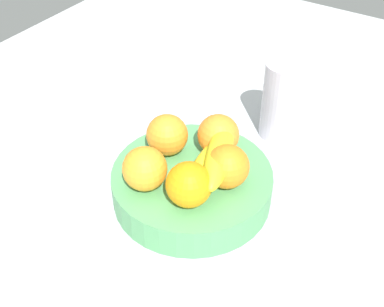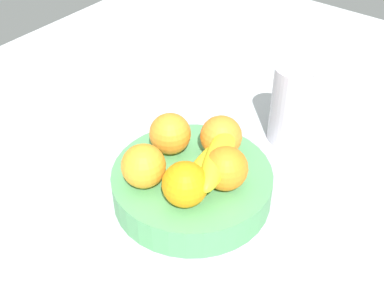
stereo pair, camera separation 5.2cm
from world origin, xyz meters
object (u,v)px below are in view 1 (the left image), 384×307
object	(u,v)px
orange_center	(227,166)
jar_lid	(305,126)
orange_back_right	(167,135)
fruit_bowl	(192,185)
orange_front_right	(189,185)
thermos_tumbler	(281,100)
orange_front_left	(145,169)
orange_back_left	(218,135)
banana_bunch	(213,159)

from	to	relation	value
orange_center	jar_lid	bearing A→B (deg)	-5.43
orange_back_right	jar_lid	size ratio (longest dim) A/B	1.11
jar_lid	fruit_bowl	bearing A→B (deg)	163.11
orange_front_right	thermos_tumbler	bearing A→B (deg)	-2.15
orange_front_left	orange_back_right	world-z (taller)	same
fruit_bowl	orange_back_right	world-z (taller)	orange_back_right
orange_back_left	thermos_tumbler	distance (cm)	17.40
orange_back_left	banana_bunch	xyz separation A→B (cm)	(-5.30, -2.24, -0.41)
orange_center	orange_back_left	xyz separation A→B (cm)	(6.18, 5.18, 0.00)
banana_bunch	jar_lid	bearing A→B (deg)	-11.84
orange_front_left	orange_back_right	size ratio (longest dim) A/B	1.00
orange_front_right	thermos_tumbler	distance (cm)	29.82
orange_front_left	jar_lid	world-z (taller)	orange_front_left
orange_back_right	thermos_tumbler	world-z (taller)	thermos_tumbler
orange_center	thermos_tumbler	world-z (taller)	thermos_tumbler
orange_front_left	thermos_tumbler	world-z (taller)	thermos_tumbler
orange_center	banana_bunch	bearing A→B (deg)	73.28
fruit_bowl	thermos_tumbler	size ratio (longest dim) A/B	1.71
jar_lid	orange_front_left	bearing A→B (deg)	159.44
orange_center	orange_back_right	world-z (taller)	same
orange_front_right	fruit_bowl	bearing A→B (deg)	28.82
orange_front_left	jar_lid	distance (cm)	37.80
orange_center	banana_bunch	size ratio (longest dim) A/B	0.39
thermos_tumbler	orange_center	bearing A→B (deg)	-176.07
banana_bunch	jar_lid	world-z (taller)	banana_bunch
orange_front_left	orange_back_left	xyz separation A→B (cm)	(13.47, -5.18, 0.00)
orange_center	banana_bunch	world-z (taller)	orange_center
orange_front_right	banana_bunch	bearing A→B (deg)	1.74
orange_back_left	jar_lid	bearing A→B (deg)	-20.24
thermos_tumbler	jar_lid	distance (cm)	9.08
orange_back_right	banana_bunch	bearing A→B (deg)	-94.09
orange_back_left	jar_lid	xyz separation A→B (cm)	(21.07, -7.77, -8.29)
orange_front_left	fruit_bowl	bearing A→B (deg)	-34.31
fruit_bowl	orange_front_left	distance (cm)	10.09
orange_center	thermos_tumbler	xyz separation A→B (cm)	(23.15, 1.59, -1.35)
orange_center	orange_back_left	bearing A→B (deg)	39.98
orange_center	jar_lid	size ratio (longest dim) A/B	1.11
orange_center	orange_back_left	distance (cm)	8.06
orange_center	orange_back_right	xyz separation A→B (cm)	(1.56, 12.35, 0.00)
thermos_tumbler	jar_lid	size ratio (longest dim) A/B	2.44
orange_back_left	jar_lid	world-z (taller)	orange_back_left
fruit_bowl	jar_lid	size ratio (longest dim) A/B	4.17
orange_front_right	orange_center	distance (cm)	7.15
orange_back_right	jar_lid	bearing A→B (deg)	-30.18
banana_bunch	thermos_tumbler	world-z (taller)	thermos_tumbler
fruit_bowl	orange_back_left	bearing A→B (deg)	-6.07
fruit_bowl	jar_lid	bearing A→B (deg)	-16.89
orange_front_left	orange_back_left	bearing A→B (deg)	-21.05
banana_bunch	thermos_tumbler	size ratio (longest dim) A/B	1.16
thermos_tumbler	jar_lid	xyz separation A→B (cm)	(4.10, -4.18, -6.94)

